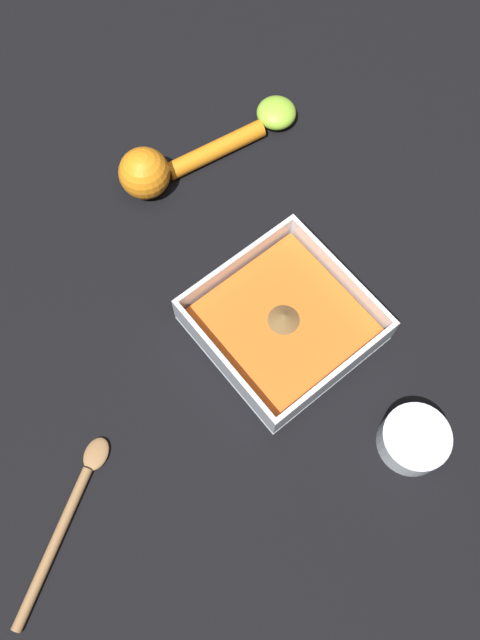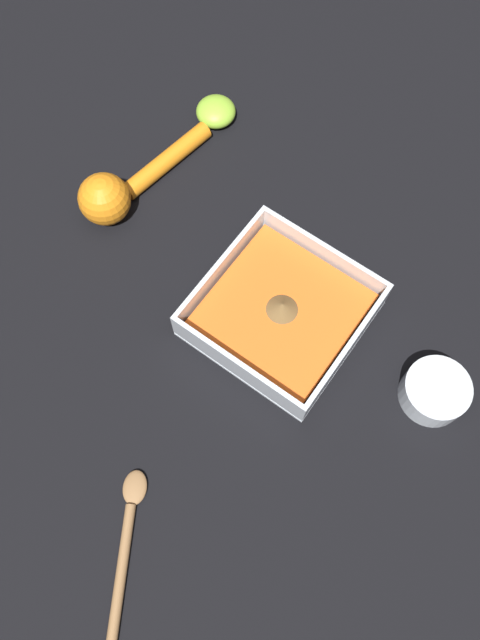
{
  "view_description": "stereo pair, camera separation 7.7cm",
  "coord_description": "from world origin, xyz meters",
  "px_view_note": "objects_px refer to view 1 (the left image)",
  "views": [
    {
      "loc": [
        0.15,
        -0.19,
        0.74
      ],
      "look_at": [
        -0.07,
        -0.0,
        0.03
      ],
      "focal_mm": 35.0,
      "sensor_mm": 36.0,
      "label": 1
    },
    {
      "loc": [
        0.1,
        -0.24,
        0.74
      ],
      "look_at": [
        -0.07,
        -0.0,
        0.03
      ],
      "focal_mm": 35.0,
      "sensor_mm": 36.0,
      "label": 2
    }
  ],
  "objects_px": {
    "lemon_squeezer": "(161,168)",
    "wooden_spoon": "(68,518)",
    "square_dish": "(283,323)",
    "spice_bowl": "(413,440)",
    "lemon_half": "(276,113)"
  },
  "relations": [
    {
      "from": "lemon_squeezer",
      "to": "wooden_spoon",
      "type": "distance_m",
      "value": 0.47
    },
    {
      "from": "lemon_squeezer",
      "to": "square_dish",
      "type": "bearing_deg",
      "value": 95.43
    },
    {
      "from": "spice_bowl",
      "to": "wooden_spoon",
      "type": "bearing_deg",
      "value": -116.71
    },
    {
      "from": "square_dish",
      "to": "wooden_spoon",
      "type": "xyz_separation_m",
      "value": [
        0.02,
        -0.34,
        -0.01
      ]
    },
    {
      "from": "square_dish",
      "to": "wooden_spoon",
      "type": "relative_size",
      "value": 0.98
    },
    {
      "from": "square_dish",
      "to": "lemon_half",
      "type": "distance_m",
      "value": 0.33
    },
    {
      "from": "square_dish",
      "to": "spice_bowl",
      "type": "xyz_separation_m",
      "value": [
        0.21,
        0.02,
        -0.0
      ]
    },
    {
      "from": "spice_bowl",
      "to": "wooden_spoon",
      "type": "xyz_separation_m",
      "value": [
        -0.18,
        -0.36,
        -0.01
      ]
    },
    {
      "from": "spice_bowl",
      "to": "lemon_half",
      "type": "xyz_separation_m",
      "value": [
        -0.47,
        0.19,
        -0.0
      ]
    },
    {
      "from": "lemon_half",
      "to": "square_dish",
      "type": "bearing_deg",
      "value": -38.84
    },
    {
      "from": "spice_bowl",
      "to": "lemon_half",
      "type": "distance_m",
      "value": 0.5
    },
    {
      "from": "lemon_squeezer",
      "to": "lemon_half",
      "type": "xyz_separation_m",
      "value": [
        0.02,
        0.19,
        -0.01
      ]
    },
    {
      "from": "wooden_spoon",
      "to": "lemon_squeezer",
      "type": "bearing_deg",
      "value": 9.11
    },
    {
      "from": "square_dish",
      "to": "spice_bowl",
      "type": "distance_m",
      "value": 0.21
    },
    {
      "from": "lemon_squeezer",
      "to": "spice_bowl",
      "type": "bearing_deg",
      "value": 99.46
    }
  ]
}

